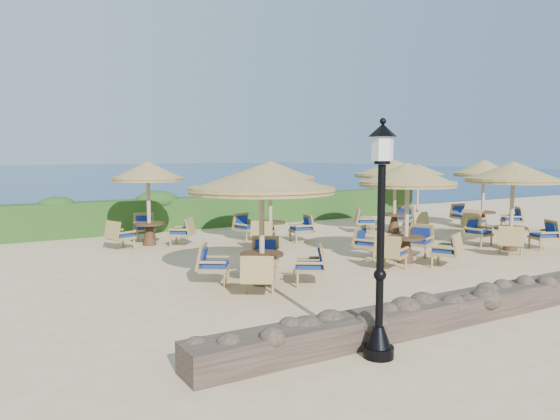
# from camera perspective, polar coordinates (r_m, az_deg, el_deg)

# --- Properties ---
(ground) EXTENTS (120.00, 120.00, 0.00)m
(ground) POSITION_cam_1_polar(r_m,az_deg,el_deg) (16.23, 7.39, -4.38)
(ground) COLOR #D3B686
(ground) RESTS_ON ground
(sea) EXTENTS (160.00, 160.00, 0.00)m
(sea) POSITION_cam_1_polar(r_m,az_deg,el_deg) (83.20, -23.81, 3.49)
(sea) COLOR navy
(sea) RESTS_ON ground
(hedge) EXTENTS (18.00, 0.90, 1.20)m
(hedge) POSITION_cam_1_polar(r_m,az_deg,el_deg) (22.20, -4.08, 0.01)
(hedge) COLOR #1D3F14
(hedge) RESTS_ON ground
(stone_wall) EXTENTS (15.00, 0.65, 0.44)m
(stone_wall) POSITION_cam_1_polar(r_m,az_deg,el_deg) (12.03, 26.04, -7.54)
(stone_wall) COLOR brown
(stone_wall) RESTS_ON ground
(lamp_post) EXTENTS (0.44, 0.44, 3.31)m
(lamp_post) POSITION_cam_1_polar(r_m,az_deg,el_deg) (7.78, 10.45, -4.15)
(lamp_post) COLOR black
(lamp_post) RESTS_ON ground
(extra_parasol) EXTENTS (2.30, 2.30, 2.41)m
(extra_parasol) POSITION_cam_1_polar(r_m,az_deg,el_deg) (25.05, 14.25, 4.12)
(extra_parasol) COLOR tan
(extra_parasol) RESTS_ON ground
(cafe_set_0) EXTENTS (3.25, 3.25, 2.65)m
(cafe_set_0) POSITION_cam_1_polar(r_m,az_deg,el_deg) (11.91, -1.93, 1.25)
(cafe_set_0) COLOR tan
(cafe_set_0) RESTS_ON ground
(cafe_set_1) EXTENTS (2.81, 2.81, 2.65)m
(cafe_set_1) POSITION_cam_1_polar(r_m,az_deg,el_deg) (14.70, 13.14, 1.33)
(cafe_set_1) COLOR tan
(cafe_set_1) RESTS_ON ground
(cafe_set_2) EXTENTS (2.81, 2.81, 2.65)m
(cafe_set_2) POSITION_cam_1_polar(r_m,az_deg,el_deg) (17.56, 23.14, 2.22)
(cafe_set_2) COLOR tan
(cafe_set_2) RESTS_ON ground
(cafe_set_3) EXTENTS (2.74, 2.59, 2.65)m
(cafe_set_3) POSITION_cam_1_polar(r_m,az_deg,el_deg) (17.60, -13.60, 2.04)
(cafe_set_3) COLOR tan
(cafe_set_3) RESTS_ON ground
(cafe_set_4) EXTENTS (2.88, 2.87, 2.65)m
(cafe_set_4) POSITION_cam_1_polar(r_m,az_deg,el_deg) (17.41, -1.03, 2.76)
(cafe_set_4) COLOR tan
(cafe_set_4) RESTS_ON ground
(cafe_set_5) EXTENTS (2.95, 2.95, 2.65)m
(cafe_set_5) POSITION_cam_1_polar(r_m,az_deg,el_deg) (20.11, 11.92, 3.12)
(cafe_set_5) COLOR tan
(cafe_set_5) RESTS_ON ground
(cafe_set_6) EXTENTS (2.76, 2.54, 2.65)m
(cafe_set_6) POSITION_cam_1_polar(r_m,az_deg,el_deg) (21.85, 20.50, 2.57)
(cafe_set_6) COLOR tan
(cafe_set_6) RESTS_ON ground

